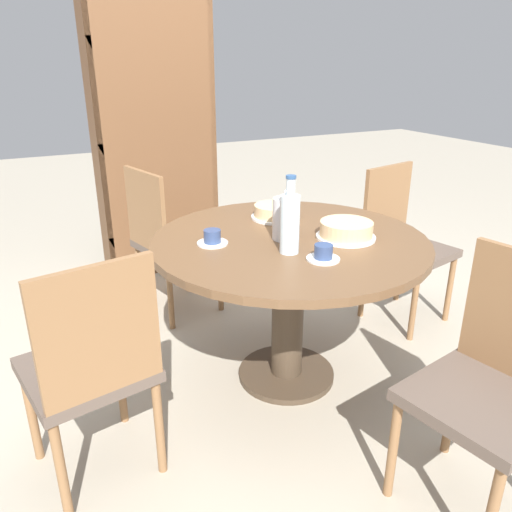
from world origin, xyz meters
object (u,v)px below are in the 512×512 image
Objects in this scene: cup_a at (212,238)px; bookshelf at (155,142)px; water_bottle at (290,222)px; chair_d at (168,238)px; cup_b at (323,254)px; chair_c at (402,240)px; cake_second at (276,212)px; chair_b at (492,382)px; chair_a at (92,366)px; coffee_pot at (285,217)px; cake_main at (346,230)px.

bookshelf is at bearing 82.23° from cup_a.
water_bottle is (0.03, -1.82, -0.07)m from bookshelf.
chair_d reaches higher than cup_b.
chair_c is 0.89m from cake_second.
chair_b is 1.93m from chair_d.
chair_a is 6.74× the size of cup_a.
chair_d is at bearing 106.38° from coffee_pot.
bookshelf reaches higher than coffee_pot.
water_bottle is 0.36m from cup_a.
cup_a and cup_b have the same top height.
chair_b is 0.87m from cake_main.
coffee_pot reaches higher than cup_b.
coffee_pot is at bearing -110.99° from cake_second.
water_bottle is 1.31× the size of cake_second.
chair_b is at bearing -68.64° from cup_b.
water_bottle is at bearing -169.85° from chair_c.
cake_main is (0.35, -1.78, -0.17)m from bookshelf.
bookshelf is at bearing 114.67° from chair_c.
coffee_pot is (0.10, -1.67, -0.10)m from bookshelf.
cake_second reaches higher than cup_a.
chair_a is 1.36m from chair_b.
cup_b is at bearing -87.48° from coffee_pot.
bookshelf reaches higher than chair_b.
chair_b is at bearing 138.79° from chair_a.
water_bottle is 0.33m from cake_main.
chair_b reaches higher than cup_a.
chair_a reaches higher than cake_main.
bookshelf reaches higher than water_bottle.
chair_d is 0.79m from cake_second.
chair_a is 0.93m from water_bottle.
water_bottle is 1.22× the size of cake_main.
chair_b is at bearing -74.09° from coffee_pot.
cake_main is at bearing 35.96° from cup_b.
chair_a is 3.44× the size of cake_main.
cup_a is at bearing -162.07° from chair_a.
cup_a is (-0.58, 1.02, 0.27)m from chair_b.
chair_a is at bearing -173.76° from cake_main.
chair_c is 0.85m from cake_main.
chair_d is at bearing 121.24° from cake_second.
bookshelf reaches higher than chair_d.
bookshelf is at bearing 90.98° from water_bottle.
chair_a is 1.20m from cake_main.
bookshelf is 1.82m from water_bottle.
water_bottle is at bearing 90.98° from bookshelf.
coffee_pot is (0.27, -0.92, 0.35)m from chair_d.
bookshelf is 14.33× the size of cup_a.
bookshelf is (-0.36, 2.60, 0.45)m from chair_b.
cup_b is (-0.10, -0.58, -0.01)m from cake_second.
cake_main is (-0.02, 0.82, 0.29)m from chair_b.
chair_b is 1.27m from cake_second.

